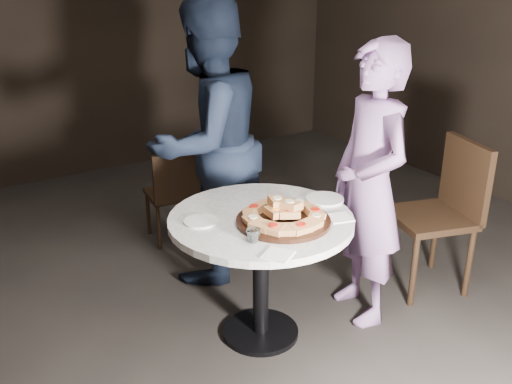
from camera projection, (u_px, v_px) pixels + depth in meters
floor at (280, 339)px, 3.37m from camera, size 7.00×7.00×0.00m
table at (261, 240)px, 3.18m from camera, size 1.12×1.12×0.77m
serving_board at (283, 221)px, 3.05m from camera, size 0.63×0.63×0.02m
focaccia_pile at (283, 213)px, 3.04m from camera, size 0.46×0.45×0.12m
plate_left at (201, 221)px, 3.06m from camera, size 0.23×0.23×0.01m
plate_right at (325, 199)px, 3.35m from camera, size 0.24×0.24×0.01m
water_glass at (253, 235)px, 2.84m from camera, size 0.08×0.08×0.07m
napkin_near at (278, 255)px, 2.72m from camera, size 0.18×0.18×0.01m
napkin_far at (339, 218)px, 3.11m from camera, size 0.16×0.16×0.01m
chair_far at (173, 190)px, 4.38m from camera, size 0.41×0.42×0.77m
chair_right at (445, 205)px, 3.75m from camera, size 0.61×0.60×1.01m
diner_navy at (207, 144)px, 3.77m from camera, size 1.09×0.96×1.91m
diner_teal at (369, 186)px, 3.34m from camera, size 0.54×0.70×1.70m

